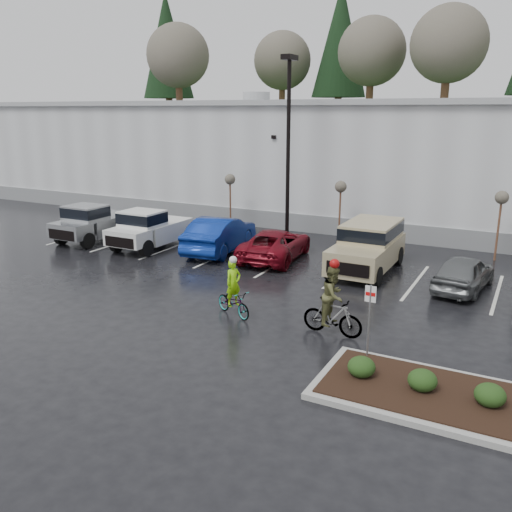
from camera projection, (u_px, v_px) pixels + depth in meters
The scene contains 21 objects.
ground at pixel (242, 338), 16.38m from camera, with size 120.00×120.00×0.00m, color black.
warehouse at pixel (411, 159), 34.22m from camera, with size 60.50×15.50×7.20m.
wooded_ridge at pixel (461, 148), 54.05m from camera, with size 80.00×25.00×6.00m, color #203A18.
lamppost at pixel (288, 130), 26.94m from camera, with size 0.50×1.00×9.22m.
sapling_west at pixel (230, 182), 30.36m from camera, with size 0.60×0.60×3.20m.
sapling_mid at pixel (341, 190), 27.45m from camera, with size 0.60×0.60×3.20m.
sapling_east at pixel (501, 201), 24.08m from camera, with size 0.60×0.60×3.20m.
curb_island at pixel (488, 408), 12.36m from camera, with size 8.00×3.00×0.15m, color gray.
mulch_bed at pixel (489, 405), 12.34m from camera, with size 7.60×2.60×0.04m, color black.
shrub_a at pixel (361, 367), 13.62m from camera, with size 0.70×0.70×0.52m, color #173412.
shrub_b at pixel (422, 380), 12.95m from camera, with size 0.70×0.70×0.52m, color #173412.
shrub_c at pixel (490, 395), 12.27m from camera, with size 0.70×0.70×0.52m, color #173412.
fire_lane_sign at pixel (369, 313), 14.48m from camera, with size 0.30×0.05×2.20m.
pickup_silver at pixel (99, 221), 28.60m from camera, with size 2.10×5.20×1.96m, color #9A9DA1, non-canonical shape.
pickup_white at pixel (154, 227), 27.12m from camera, with size 2.10×5.20×1.96m, color silver, non-canonical shape.
car_blue at pixel (220, 234), 26.13m from camera, with size 1.82×5.21×1.72m, color navy.
car_red at pixel (275, 244), 24.85m from camera, with size 2.30×4.99×1.39m, color maroon.
suv_tan at pixel (367, 248), 22.84m from camera, with size 2.20×5.10×2.06m, color tan, non-canonical shape.
car_grey at pixel (464, 273), 20.58m from camera, with size 1.61×4.00×1.36m, color slate.
cyclist_hivis at pixel (234, 297), 18.01m from camera, with size 1.79×1.23×2.06m.
cyclist_olive at pixel (333, 308), 16.39m from camera, with size 1.88×0.91×2.41m.
Camera 1 is at (7.42, -13.23, 6.67)m, focal length 38.00 mm.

